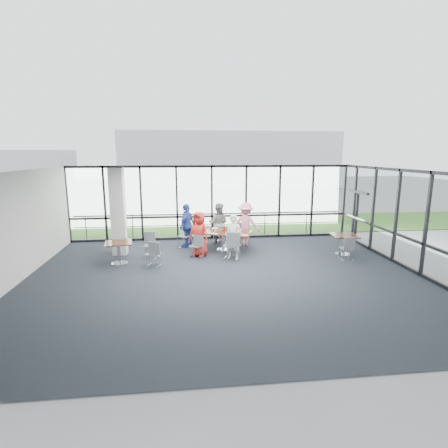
{
  "coord_description": "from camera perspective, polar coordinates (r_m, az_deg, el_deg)",
  "views": [
    {
      "loc": [
        -1.16,
        -9.97,
        3.7
      ],
      "look_at": [
        0.27,
        2.74,
        1.1
      ],
      "focal_mm": 28.0,
      "sensor_mm": 36.0,
      "label": 1
    }
  ],
  "objects": [
    {
      "name": "condiment_caddy",
      "position": [
        13.44,
        -0.06,
        -1.09
      ],
      "size": [
        0.1,
        0.07,
        0.04
      ],
      "primitive_type": "cube",
      "color": "black",
      "rests_on": "main_table"
    },
    {
      "name": "menu_c",
      "position": [
        13.76,
        1.24,
        -0.88
      ],
      "size": [
        0.31,
        0.22,
        0.0
      ],
      "primitive_type": "cube",
      "rotation": [
        0.0,
        0.0,
        0.02
      ],
      "color": "white",
      "rests_on": "main_table"
    },
    {
      "name": "ketchup_bottle",
      "position": [
        13.42,
        0.08,
        -0.81
      ],
      "size": [
        0.06,
        0.06,
        0.18
      ],
      "primitive_type": "cylinder",
      "color": "#9C0504",
      "rests_on": "main_table"
    },
    {
      "name": "floor",
      "position": [
        10.7,
        0.19,
        -8.8
      ],
      "size": [
        12.0,
        10.0,
        0.02
      ],
      "primitive_type": "cube",
      "color": "#212731",
      "rests_on": "ground"
    },
    {
      "name": "plate_fr",
      "position": [
        13.67,
        2.44,
        -0.95
      ],
      "size": [
        0.27,
        0.27,
        0.01
      ],
      "primitive_type": "cylinder",
      "color": "white",
      "rests_on": "main_table"
    },
    {
      "name": "hangar_aux",
      "position": [
        41.57,
        -30.63,
        7.58
      ],
      "size": [
        10.0,
        6.0,
        4.0
      ],
      "primitive_type": "cube",
      "color": "silver",
      "rests_on": "ground"
    },
    {
      "name": "exit_door",
      "position": [
        15.7,
        20.81,
        1.02
      ],
      "size": [
        0.12,
        1.6,
        2.1
      ],
      "primitive_type": "cube",
      "color": "black",
      "rests_on": "ground"
    },
    {
      "name": "curtain_wall_back",
      "position": [
        15.16,
        -1.99,
        3.53
      ],
      "size": [
        12.0,
        0.1,
        3.2
      ],
      "primitive_type": "cube",
      "color": "white",
      "rests_on": "ground"
    },
    {
      "name": "chair_spare_lb",
      "position": [
        12.8,
        -11.83,
        -3.49
      ],
      "size": [
        0.53,
        0.53,
        0.89
      ],
      "primitive_type": null,
      "rotation": [
        0.0,
        0.0,
        2.88
      ],
      "color": "slate",
      "rests_on": "ground"
    },
    {
      "name": "apron",
      "position": [
        20.34,
        -3.06,
        0.95
      ],
      "size": [
        80.0,
        70.0,
        0.02
      ],
      "primitive_type": "cube",
      "color": "slate",
      "rests_on": "ground"
    },
    {
      "name": "wall_left",
      "position": [
        11.28,
        -31.71,
        -0.98
      ],
      "size": [
        0.1,
        10.0,
        3.2
      ],
      "primitive_type": "cube",
      "color": "silver",
      "rests_on": "ground"
    },
    {
      "name": "chair_main_end",
      "position": [
        14.02,
        -6.42,
        -1.97
      ],
      "size": [
        0.62,
        0.62,
        0.91
      ],
      "primitive_type": null,
      "rotation": [
        0.0,
        0.0,
        -2.2
      ],
      "color": "slate",
      "rests_on": "ground"
    },
    {
      "name": "menu_a",
      "position": [
        13.04,
        -1.59,
        -1.57
      ],
      "size": [
        0.36,
        0.34,
        0.0
      ],
      "primitive_type": "cube",
      "rotation": [
        0.0,
        0.0,
        -0.66
      ],
      "color": "white",
      "rests_on": "main_table"
    },
    {
      "name": "side_table_right",
      "position": [
        13.61,
        19.03,
        -2.13
      ],
      "size": [
        1.02,
        1.02,
        0.75
      ],
      "rotation": [
        0.0,
        0.0,
        -0.12
      ],
      "color": "#3E1910",
      "rests_on": "ground"
    },
    {
      "name": "plate_nl",
      "position": [
        13.23,
        -3.01,
        -1.37
      ],
      "size": [
        0.28,
        0.28,
        0.01
      ],
      "primitive_type": "cylinder",
      "color": "white",
      "rests_on": "main_table"
    },
    {
      "name": "diner_near_left",
      "position": [
        12.69,
        -4.08,
        -1.64
      ],
      "size": [
        0.96,
        0.9,
        1.65
      ],
      "primitive_type": "imported",
      "rotation": [
        0.0,
        0.0,
        -0.64
      ],
      "color": "red",
      "rests_on": "ground"
    },
    {
      "name": "plate_end",
      "position": [
        13.7,
        -3.83,
        -0.94
      ],
      "size": [
        0.25,
        0.25,
        0.01
      ],
      "primitive_type": "cylinder",
      "color": "white",
      "rests_on": "main_table"
    },
    {
      "name": "ceiling",
      "position": [
        10.05,
        0.2,
        8.64
      ],
      "size": [
        12.0,
        10.0,
        0.04
      ],
      "primitive_type": "cube",
      "color": "white",
      "rests_on": "ground"
    },
    {
      "name": "diner_near_right",
      "position": [
        12.31,
        1.55,
        -2.13
      ],
      "size": [
        0.71,
        0.64,
        1.6
      ],
      "primitive_type": "imported",
      "rotation": [
        0.0,
        0.0,
        -0.45
      ],
      "color": "white",
      "rests_on": "ground"
    },
    {
      "name": "chair_spare_la",
      "position": [
        11.81,
        -11.56,
        -4.82
      ],
      "size": [
        0.55,
        0.55,
        0.87
      ],
      "primitive_type": null,
      "rotation": [
        0.0,
        0.0,
        -0.39
      ],
      "color": "slate",
      "rests_on": "ground"
    },
    {
      "name": "structural_column",
      "position": [
        13.36,
        -16.89,
        1.95
      ],
      "size": [
        0.5,
        0.5,
        3.2
      ],
      "primitive_type": "cube",
      "color": "white",
      "rests_on": "ground"
    },
    {
      "name": "curtain_wall_right",
      "position": [
        12.45,
        28.79,
        0.35
      ],
      "size": [
        0.1,
        10.0,
        3.2
      ],
      "primitive_type": "cube",
      "color": "white",
      "rests_on": "ground"
    },
    {
      "name": "chair_main_nr",
      "position": [
        12.36,
        1.11,
        -3.55
      ],
      "size": [
        0.6,
        0.6,
        0.99
      ],
      "primitive_type": null,
      "rotation": [
        0.0,
        0.0,
        -0.29
      ],
      "color": "slate",
      "rests_on": "ground"
    },
    {
      "name": "hangar_main",
      "position": [
        42.29,
        0.58,
        10.55
      ],
      "size": [
        24.0,
        10.0,
        6.0
      ],
      "primitive_type": "cube",
      "color": "silver",
      "rests_on": "ground"
    },
    {
      "name": "diner_far_right",
      "position": [
        14.14,
        3.58,
        -0.03
      ],
      "size": [
        1.28,
        0.98,
        1.76
      ],
      "primitive_type": "imported",
      "rotation": [
        0.0,
        0.0,
        2.74
      ],
      "color": "pink",
      "rests_on": "ground"
    },
    {
      "name": "tumbler_b",
      "position": [
        13.08,
        0.79,
        -1.24
      ],
      "size": [
        0.07,
        0.07,
        0.13
      ],
      "primitive_type": "cylinder",
      "color": "white",
      "rests_on": "main_table"
    },
    {
      "name": "plate_nr",
      "position": [
        12.88,
        2.03,
        -1.72
      ],
      "size": [
        0.27,
        0.27,
        0.01
      ],
      "primitive_type": "cylinder",
      "color": "white",
      "rests_on": "main_table"
    },
    {
      "name": "chair_main_fl",
      "position": [
        14.66,
        -0.51,
        -1.19
      ],
      "size": [
        0.65,
        0.65,
        0.96
      ],
      "primitive_type": null,
      "rotation": [
        0.0,
        0.0,
        2.58
      ],
      "color": "slate",
      "rests_on": "ground"
    },
    {
      "name": "tumbler_d",
      "position": [
        13.49,
        -3.65,
        -0.84
      ],
      "size": [
        0.07,
        0.07,
        0.15
      ],
      "primitive_type": "cylinder",
      "color": "white",
      "rests_on": "main_table"
    },
    {
      "name": "diner_end",
      "position": [
        13.95,
        -6.05,
        -0.26
      ],
      "size": [
        0.99,
        1.17,
        1.75
      ],
      "primitive_type": "imported",
      "rotation": [
        0.0,
        0.0,
        -2.08
      ],
      "color": "#2D45A0",
      "rests_on": "ground"
    },
    {
      "name": "tumbler_a",
      "position": [
        13.2,
        -1.41,
        -1.12
      ],
      "size": [
        0.07,
        0.07,
        0.13
      ],
      "primitive_type": "cylinder",
      "color": "white",
      "rests_on": "main_table"
    },
    {
      "name": "side_table_left",
      "position": [
        12.35,
        -16.83,
        -3.39
      ],
      "size": [
        0.98,
        0.98,
        0.75
      ],
      "rotation": [
        0.0,
        0.0,
        0.15
      ],
      "color": "#3E1910",
      "rests_on": "ground"
    },
    {
      "name": "wall_front",
      "position": [
        5.52,
        6.31,
        -10.97
      ],
      "size": [
        12.0,
        0.1,
        3.2
      ],
      "primitive_type": "cube",
      "color": "silver",
      "rests_on": "ground"
    },
    {
      "name": "chair_main_fr",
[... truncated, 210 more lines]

